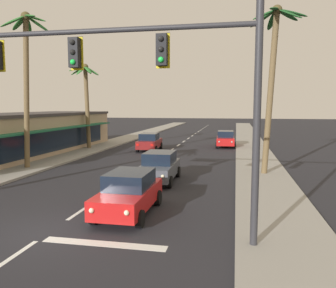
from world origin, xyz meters
The scene contains 13 objects.
ground_plane centered at (0.00, 0.00, 0.00)m, with size 220.00×220.00×0.00m, color #232328.
sidewalk_right centered at (7.80, 20.00, 0.07)m, with size 3.20×110.00×0.14m, color gray.
sidewalk_left centered at (-7.80, 20.00, 0.07)m, with size 3.20×110.00×0.14m, color gray.
lane_markings centered at (0.44, 19.45, 0.00)m, with size 4.28×86.92×0.01m.
traffic_signal_mast centered at (2.98, -0.07, 5.32)m, with size 11.30×0.41×7.39m.
sedan_lead_at_stop_bar centered at (2.05, 2.46, 0.85)m, with size 1.95×4.45×1.68m.
sedan_third_in_queue centered at (1.94, 8.41, 0.85)m, with size 2.00×4.47×1.68m.
sedan_oncoming_far centered at (-1.98, 21.45, 0.85)m, with size 2.10×4.51×1.68m.
sedan_parked_nearest_kerb centered at (5.11, 25.84, 0.85)m, with size 2.05×4.49×1.68m.
palm_left_second centered at (-7.44, 10.31, 7.05)m, with size 3.22×2.96×10.33m.
palm_left_third centered at (-8.34, 21.37, 5.64)m, with size 2.89×2.99×8.38m.
palm_right_second centered at (8.26, 11.36, 6.92)m, with size 3.38×3.42×10.18m.
storefront_strip_left centered at (-12.01, 16.58, 1.83)m, with size 7.55×22.97×3.65m.
Camera 1 is at (6.15, -10.21, 4.27)m, focal length 36.47 mm.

